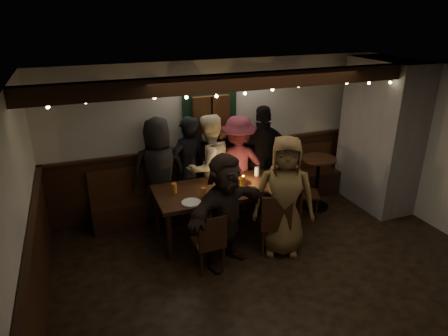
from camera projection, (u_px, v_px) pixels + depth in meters
name	position (u px, v px, depth m)	size (l,w,h in m)	color
room	(304.00, 160.00, 6.52)	(6.02, 5.01, 2.62)	black
dining_table	(228.00, 191.00, 6.19)	(2.28, 0.98, 0.99)	black
chair_near_left	(210.00, 240.00, 5.36)	(0.40, 0.40, 0.87)	black
chair_near_right	(275.00, 220.00, 5.74)	(0.55, 0.55, 0.96)	black
chair_end	(302.00, 189.00, 6.80)	(0.54, 0.54, 0.91)	black
high_top	(318.00, 176.00, 7.08)	(0.60, 0.60, 0.95)	black
person_a	(159.00, 172.00, 6.47)	(0.89, 0.58, 1.81)	black
person_b	(189.00, 168.00, 6.66)	(0.65, 0.43, 1.78)	black
person_c	(209.00, 167.00, 6.69)	(0.87, 0.68, 1.80)	beige
person_d	(238.00, 164.00, 6.92)	(1.11, 0.64, 1.71)	maroon
person_e	(263.00, 158.00, 6.97)	(1.10, 0.46, 1.87)	black
person_f	(225.00, 211.00, 5.40)	(1.53, 0.49, 1.65)	black
person_g	(284.00, 196.00, 5.66)	(0.88, 0.57, 1.79)	brown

